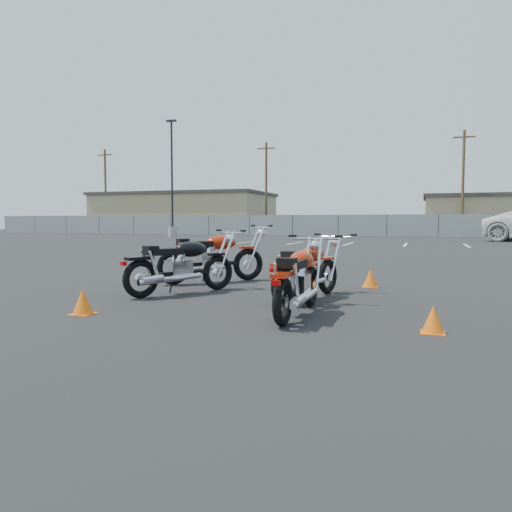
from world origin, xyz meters
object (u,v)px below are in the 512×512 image
(motorcycle_front_red, at_px, (212,256))
(motorcycle_second_black, at_px, (181,265))
(motorcycle_rear_red, at_px, (299,280))
(motorcycle_third_red, at_px, (307,270))

(motorcycle_front_red, relative_size, motorcycle_second_black, 0.96)
(motorcycle_front_red, height_order, motorcycle_rear_red, motorcycle_front_red)
(motorcycle_third_red, bearing_deg, motorcycle_second_black, -176.65)
(motorcycle_second_black, distance_m, motorcycle_third_red, 2.17)
(motorcycle_second_black, relative_size, motorcycle_third_red, 1.01)
(motorcycle_third_red, height_order, motorcycle_rear_red, motorcycle_rear_red)
(motorcycle_second_black, xyz_separation_m, motorcycle_third_red, (2.17, 0.13, -0.03))
(motorcycle_front_red, distance_m, motorcycle_third_red, 2.75)
(motorcycle_third_red, xyz_separation_m, motorcycle_rear_red, (0.20, -1.41, 0.01))
(motorcycle_second_black, distance_m, motorcycle_rear_red, 2.70)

